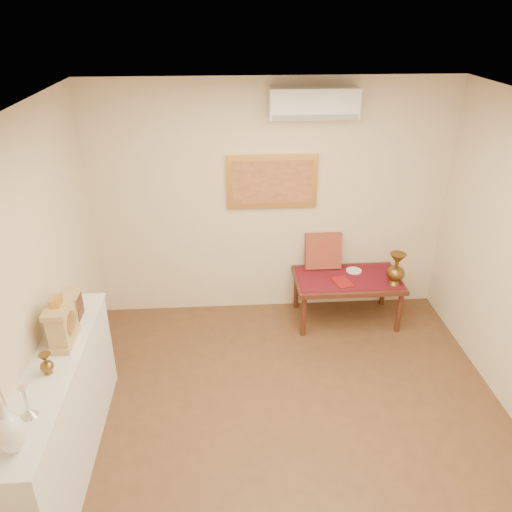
{
  "coord_description": "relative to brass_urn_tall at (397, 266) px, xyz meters",
  "views": [
    {
      "loc": [
        -0.53,
        -2.98,
        3.35
      ],
      "look_at": [
        -0.25,
        1.15,
        1.24
      ],
      "focal_mm": 35.0,
      "sensor_mm": 36.0,
      "label": 1
    }
  ],
  "objects": [
    {
      "name": "ac_unit",
      "position": [
        -0.93,
        0.41,
        1.67
      ],
      "size": [
        0.9,
        0.25,
        0.3
      ],
      "color": "white",
      "rests_on": "wall_back"
    },
    {
      "name": "display_ledge",
      "position": [
        -3.16,
        -1.71,
        -0.29
      ],
      "size": [
        0.37,
        2.02,
        0.98
      ],
      "color": "silver",
      "rests_on": "floor"
    },
    {
      "name": "low_table",
      "position": [
        -0.48,
        0.17,
        -0.3
      ],
      "size": [
        1.2,
        0.7,
        0.55
      ],
      "color": "#4D2217",
      "rests_on": "floor"
    },
    {
      "name": "menu",
      "position": [
        -0.57,
        0.06,
        -0.22
      ],
      "size": [
        0.23,
        0.29,
        0.01
      ],
      "primitive_type": "cube",
      "rotation": [
        0.0,
        0.0,
        0.24
      ],
      "color": "maroon",
      "rests_on": "table_cloth"
    },
    {
      "name": "ceiling",
      "position": [
        -1.33,
        -1.71,
        1.92
      ],
      "size": [
        4.5,
        4.5,
        0.0
      ],
      "primitive_type": "plane",
      "rotation": [
        3.14,
        0.0,
        0.0
      ],
      "color": "silver",
      "rests_on": "ground"
    },
    {
      "name": "wall_back",
      "position": [
        -1.33,
        0.54,
        0.57
      ],
      "size": [
        4.0,
        0.02,
        2.7
      ],
      "primitive_type": "cube",
      "color": "beige",
      "rests_on": "ground"
    },
    {
      "name": "wooden_chest",
      "position": [
        -3.16,
        -1.1,
        0.32
      ],
      "size": [
        0.16,
        0.21,
        0.24
      ],
      "color": "tan",
      "rests_on": "display_ledge"
    },
    {
      "name": "mantel_clock",
      "position": [
        -3.13,
        -1.43,
        0.37
      ],
      "size": [
        0.17,
        0.36,
        0.41
      ],
      "color": "tan",
      "rests_on": "display_ledge"
    },
    {
      "name": "brass_urn_small",
      "position": [
        -3.15,
        -1.8,
        0.31
      ],
      "size": [
        0.1,
        0.1,
        0.22
      ],
      "primitive_type": null,
      "color": "brown",
      "rests_on": "display_ledge"
    },
    {
      "name": "floor",
      "position": [
        -1.33,
        -1.71,
        -0.78
      ],
      "size": [
        4.5,
        4.5,
        0.0
      ],
      "primitive_type": "plane",
      "color": "brown",
      "rests_on": "ground"
    },
    {
      "name": "painting",
      "position": [
        -1.33,
        0.51,
        0.82
      ],
      "size": [
        1.0,
        0.06,
        0.6
      ],
      "color": "gold",
      "rests_on": "wall_back"
    },
    {
      "name": "brass_urn_tall",
      "position": [
        0.0,
        0.0,
        0.0
      ],
      "size": [
        0.2,
        0.2,
        0.45
      ],
      "primitive_type": null,
      "color": "brown",
      "rests_on": "table_cloth"
    },
    {
      "name": "wall_left",
      "position": [
        -3.33,
        -1.71,
        0.57
      ],
      "size": [
        0.02,
        4.5,
        2.7
      ],
      "primitive_type": "cube",
      "color": "beige",
      "rests_on": "ground"
    },
    {
      "name": "cushion",
      "position": [
        -0.73,
        0.44,
        -0.02
      ],
      "size": [
        0.42,
        0.18,
        0.43
      ],
      "primitive_type": "cube",
      "rotation": [
        -0.21,
        0.0,
        0.0
      ],
      "color": "maroon",
      "rests_on": "table_cloth"
    },
    {
      "name": "candlestick",
      "position": [
        -3.15,
        -2.21,
        0.32
      ],
      "size": [
        0.11,
        0.11,
        0.24
      ],
      "primitive_type": null,
      "color": "silver",
      "rests_on": "display_ledge"
    },
    {
      "name": "plate",
      "position": [
        -0.38,
        0.31,
        -0.22
      ],
      "size": [
        0.18,
        0.18,
        0.01
      ],
      "primitive_type": "cylinder",
      "color": "white",
      "rests_on": "table_cloth"
    },
    {
      "name": "table_cloth",
      "position": [
        -0.48,
        0.17,
        -0.23
      ],
      "size": [
        1.14,
        0.59,
        0.01
      ],
      "primitive_type": "cube",
      "color": "maroon",
      "rests_on": "low_table"
    }
  ]
}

